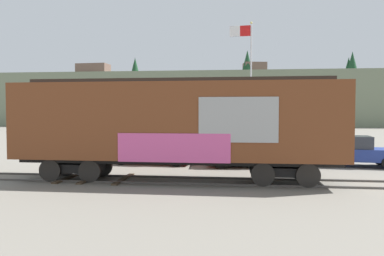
# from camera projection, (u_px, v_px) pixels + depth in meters

# --- Properties ---
(ground_plane) EXTENTS (260.00, 260.00, 0.00)m
(ground_plane) POSITION_uv_depth(u_px,v_px,m) (149.00, 180.00, 15.37)
(ground_plane) COLOR slate
(track) EXTENTS (60.02, 3.12, 0.08)m
(track) POSITION_uv_depth(u_px,v_px,m) (198.00, 181.00, 15.14)
(track) COLOR #4C4742
(track) RESTS_ON ground_plane
(freight_car) EXTENTS (13.34, 2.96, 4.28)m
(freight_car) POSITION_uv_depth(u_px,v_px,m) (177.00, 123.00, 15.15)
(freight_car) COLOR brown
(freight_car) RESTS_ON ground_plane
(flagpole) EXTENTS (1.74, 0.26, 9.83)m
(flagpole) POSITION_uv_depth(u_px,v_px,m) (247.00, 68.00, 28.20)
(flagpole) COLOR silver
(flagpole) RESTS_ON ground_plane
(hillside) EXTENTS (131.00, 30.90, 16.25)m
(hillside) POSITION_uv_depth(u_px,v_px,m) (216.00, 101.00, 88.89)
(hillside) COLOR slate
(hillside) RESTS_ON ground_plane
(parked_car_red) EXTENTS (4.74, 2.30, 1.70)m
(parked_car_red) POSITION_uv_depth(u_px,v_px,m) (152.00, 149.00, 20.50)
(parked_car_red) COLOR #B21E1E
(parked_car_red) RESTS_ON ground_plane
(parked_car_black) EXTENTS (4.73, 2.15, 1.83)m
(parked_car_black) POSITION_uv_depth(u_px,v_px,m) (248.00, 150.00, 19.38)
(parked_car_black) COLOR black
(parked_car_black) RESTS_ON ground_plane
(parked_car_blue) EXTENTS (4.90, 2.53, 1.62)m
(parked_car_blue) POSITION_uv_depth(u_px,v_px,m) (351.00, 151.00, 19.54)
(parked_car_blue) COLOR navy
(parked_car_blue) RESTS_ON ground_plane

